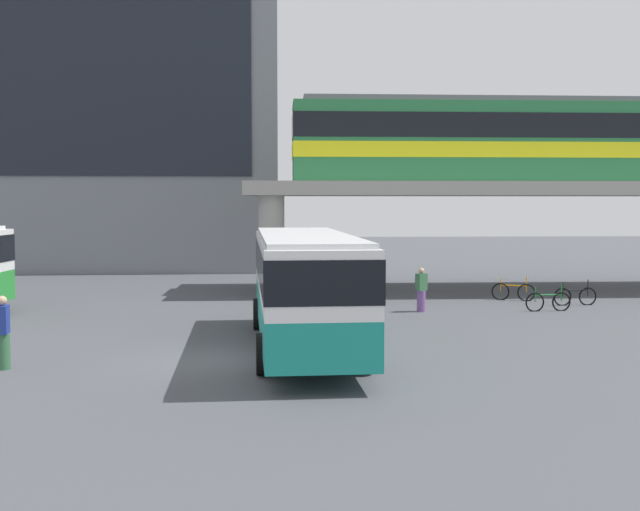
% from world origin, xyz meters
% --- Properties ---
extents(ground_plane, '(120.00, 120.00, 0.00)m').
position_xyz_m(ground_plane, '(0.00, 10.00, 0.00)').
color(ground_plane, '#47494F').
extents(station_building, '(29.18, 11.20, 20.54)m').
position_xyz_m(station_building, '(-12.83, 29.77, 10.27)').
color(station_building, slate).
rests_on(station_building, ground_plane).
extents(elevated_platform, '(30.33, 6.72, 4.98)m').
position_xyz_m(elevated_platform, '(15.45, 15.67, 4.31)').
color(elevated_platform, '#9E9B93').
rests_on(elevated_platform, ground_plane).
extents(train, '(23.23, 2.96, 3.84)m').
position_xyz_m(train, '(14.05, 15.67, 6.94)').
color(train, '#26723F').
rests_on(train, elevated_platform).
extents(bus_main, '(3.10, 11.14, 3.22)m').
position_xyz_m(bus_main, '(2.49, 1.51, 1.99)').
color(bus_main, teal).
rests_on(bus_main, ground_plane).
extents(bicycle_green, '(1.79, 0.22, 1.04)m').
position_xyz_m(bicycle_green, '(11.89, 8.53, 0.36)').
color(bicycle_green, black).
rests_on(bicycle_green, ground_plane).
extents(bicycle_orange, '(1.68, 0.73, 1.04)m').
position_xyz_m(bicycle_orange, '(11.55, 11.76, 0.36)').
color(bicycle_orange, black).
rests_on(bicycle_orange, ground_plane).
extents(bicycle_black, '(1.79, 0.19, 1.04)m').
position_xyz_m(bicycle_black, '(13.53, 10.09, 0.36)').
color(bicycle_black, black).
rests_on(bicycle_black, ground_plane).
extents(pedestrian_near_building, '(0.46, 0.47, 1.62)m').
position_xyz_m(pedestrian_near_building, '(3.79, 11.61, 0.76)').
color(pedestrian_near_building, '#724C8C').
rests_on(pedestrian_near_building, ground_plane).
extents(pedestrian_walking_across, '(0.32, 0.42, 1.81)m').
position_xyz_m(pedestrian_walking_across, '(-4.97, -0.68, 0.86)').
color(pedestrian_walking_across, '#33663F').
rests_on(pedestrian_walking_across, ground_plane).
extents(pedestrian_by_bike_rack, '(0.48, 0.43, 1.64)m').
position_xyz_m(pedestrian_by_bike_rack, '(7.10, 8.66, 0.77)').
color(pedestrian_by_bike_rack, '#724C8C').
rests_on(pedestrian_by_bike_rack, ground_plane).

